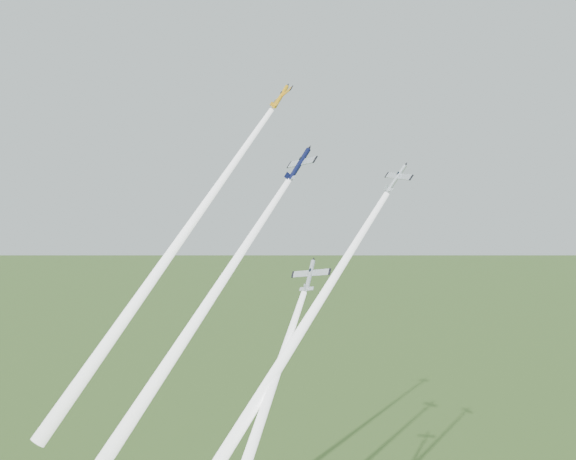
% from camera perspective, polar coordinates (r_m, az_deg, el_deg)
% --- Properties ---
extents(plane_yellow, '(7.09, 8.04, 8.08)m').
position_cam_1_polar(plane_yellow, '(138.14, -0.57, 10.50)').
color(plane_yellow, orange).
extents(smoke_trail_yellow, '(19.88, 43.04, 57.50)m').
position_cam_1_polar(smoke_trail_yellow, '(127.99, -9.87, -2.69)').
color(smoke_trail_yellow, white).
extents(plane_navy, '(9.51, 8.89, 8.10)m').
position_cam_1_polar(plane_navy, '(122.10, 0.90, 5.22)').
color(plane_navy, '#0D123C').
extents(smoke_trail_navy, '(16.15, 37.40, 49.08)m').
position_cam_1_polar(smoke_trail_navy, '(114.63, -7.82, -7.93)').
color(smoke_trail_navy, white).
extents(plane_silver_right, '(8.31, 6.89, 6.34)m').
position_cam_1_polar(plane_silver_right, '(119.49, 8.58, 4.10)').
color(plane_silver_right, silver).
extents(smoke_trail_silver_right, '(20.60, 44.76, 59.91)m').
position_cam_1_polar(smoke_trail_silver_right, '(110.28, -1.91, -12.51)').
color(smoke_trail_silver_right, white).
extents(plane_silver_low, '(8.37, 6.07, 7.17)m').
position_cam_1_polar(plane_silver_low, '(117.08, 1.74, -3.60)').
color(plane_silver_low, '#B4BCC3').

